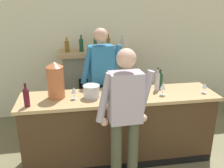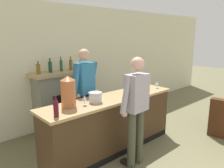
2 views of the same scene
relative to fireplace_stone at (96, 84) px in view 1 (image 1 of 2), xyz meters
name	(u,v)px [view 1 (image 1 of 2)]	position (x,y,z in m)	size (l,w,h in m)	color
wall_back_panel	(105,45)	(0.23, 0.26, 0.71)	(12.00, 0.07, 2.75)	beige
bar_counter	(119,127)	(0.18, -1.43, -0.17)	(2.67, 0.65, 0.99)	#432E1B
fireplace_stone	(96,84)	(0.00, 0.00, 0.00)	(1.34, 0.52, 1.62)	gray
person_customer	(125,117)	(0.12, -2.05, 0.30)	(0.66, 0.32, 1.76)	#434632
person_bartender	(101,81)	(0.01, -0.88, 0.35)	(0.65, 0.36, 1.83)	#312E4B
copper_dispenser	(55,80)	(-0.65, -1.37, 0.57)	(0.23, 0.26, 0.48)	#B46138
ice_bucket_steel	(91,91)	(-0.20, -1.45, 0.41)	(0.22, 0.22, 0.17)	silver
wine_bottle_rose_blush	(160,79)	(0.82, -1.24, 0.45)	(0.08, 0.08, 0.27)	#10351F
wine_bottle_cabernet_heavy	(157,81)	(0.74, -1.34, 0.47)	(0.07, 0.07, 0.33)	#ADA8AF
wine_bottle_chardonnay_pale	(26,96)	(-0.99, -1.61, 0.45)	(0.07, 0.07, 0.30)	#50101F
wine_glass_by_dispenser	(205,86)	(1.35, -1.54, 0.42)	(0.07, 0.07, 0.14)	silver
wine_glass_near_bucket	(143,92)	(0.45, -1.64, 0.43)	(0.07, 0.07, 0.16)	silver
wine_glass_back_row	(163,86)	(0.76, -1.52, 0.45)	(0.08, 0.08, 0.18)	silver
wine_glass_front_left	(74,91)	(-0.42, -1.47, 0.44)	(0.07, 0.07, 0.16)	silver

